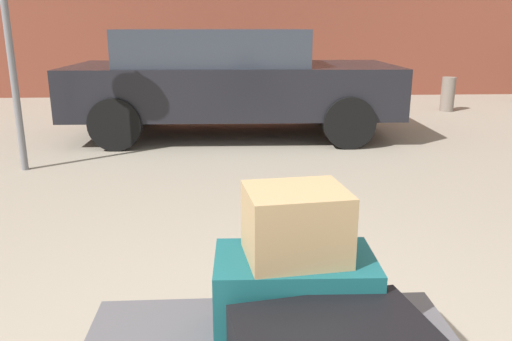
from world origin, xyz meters
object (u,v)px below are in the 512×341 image
Objects in this scene: duffel_bag_tan_topmost_pile at (296,224)px; bollard_kerb_near at (363,95)px; bollard_kerb_mid at (448,94)px; parked_car at (229,79)px; duffel_bag_teal_rear_right at (294,298)px; no_parking_sign at (7,28)px.

bollard_kerb_near is at bearing 66.11° from duffel_bag_tan_topmost_pile.
bollard_kerb_near is 1.00× the size of bollard_kerb_mid.
duffel_bag_tan_topmost_pile is at bearing -87.72° from parked_car.
duffel_bag_tan_topmost_pile is 0.58× the size of bollard_kerb_mid.
duffel_bag_teal_rear_right reaches higher than bollard_kerb_mid.
bollard_kerb_near is (2.14, 7.16, -0.21)m from duffel_bag_teal_rear_right.
bollard_kerb_near is at bearing 180.00° from bollard_kerb_mid.
duffel_bag_tan_topmost_pile is at bearing -57.01° from no_parking_sign.
bollard_kerb_mid is at bearing 55.73° from duffel_bag_tan_topmost_pile.
parked_car is 4.29m from bollard_kerb_mid.
bollard_kerb_mid is at bearing 64.63° from duffel_bag_teal_rear_right.
bollard_kerb_mid is 7.06m from no_parking_sign.
duffel_bag_teal_rear_right is 4.46m from no_parking_sign.
duffel_bag_tan_topmost_pile is at bearing 1.64° from duffel_bag_teal_rear_right.
no_parking_sign reaches higher than bollard_kerb_near.
duffel_bag_teal_rear_right is at bearing -57.01° from no_parking_sign.
no_parking_sign reaches higher than duffel_bag_tan_topmost_pile.
bollard_kerb_near is at bearing 37.81° from no_parking_sign.
duffel_bag_tan_topmost_pile is 5.35m from parked_car.
no_parking_sign is (-2.38, 3.66, 0.64)m from duffel_bag_tan_topmost_pile.
duffel_bag_teal_rear_right is 8.04m from bollard_kerb_mid.
duffel_bag_teal_rear_right is 0.13× the size of parked_car.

